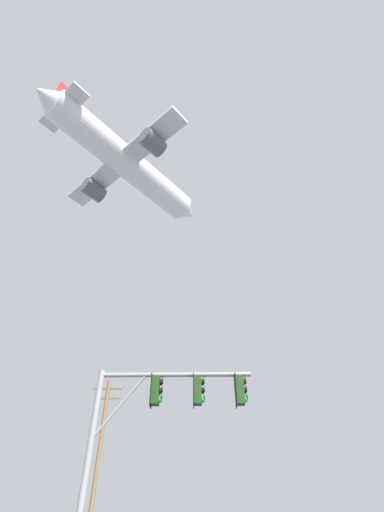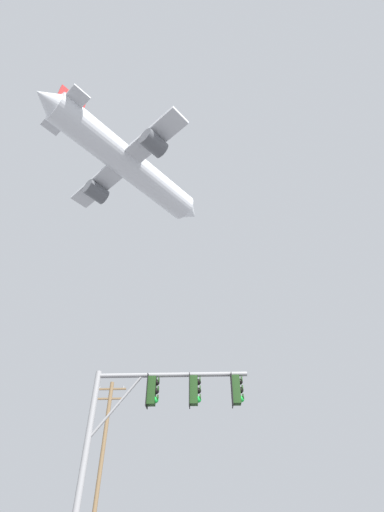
% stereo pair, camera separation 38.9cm
% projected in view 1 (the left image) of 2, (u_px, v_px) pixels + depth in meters
% --- Properties ---
extents(signal_pole_near, '(5.16, 0.47, 6.06)m').
position_uv_depth(signal_pole_near, '(158.00, 414.00, 11.29)').
color(signal_pole_near, gray).
rests_on(signal_pole_near, ground).
extents(utility_pole, '(2.20, 0.28, 10.74)m').
position_uv_depth(utility_pole, '(98.00, 458.00, 23.62)').
color(utility_pole, brown).
rests_on(utility_pole, ground).
extents(airplane, '(17.95, 20.72, 6.67)m').
position_uv_depth(airplane, '(126.00, 163.00, 42.98)').
color(airplane, white).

